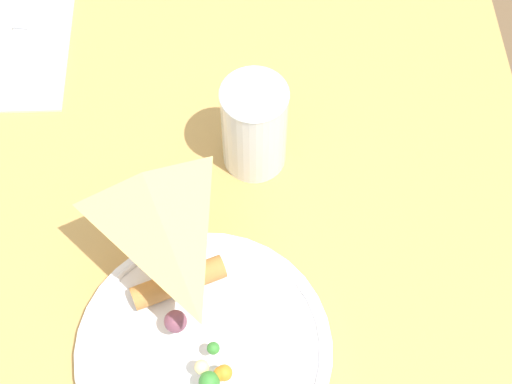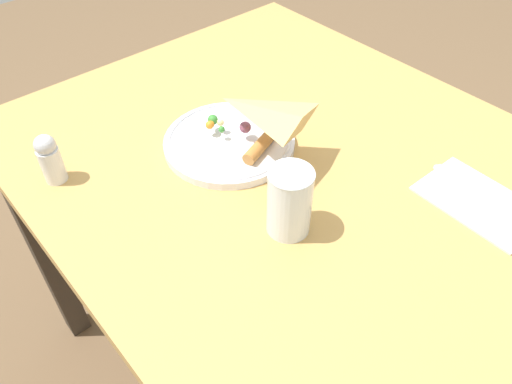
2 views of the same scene
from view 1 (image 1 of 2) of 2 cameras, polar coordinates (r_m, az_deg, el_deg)
name	(u,v)px [view 1 (image 1 of 2)]	position (r m, az deg, el deg)	size (l,w,h in m)	color
dining_table	(152,293)	(0.94, -7.56, -7.30)	(1.08, 0.89, 0.77)	tan
plate_pizza	(204,349)	(0.78, -3.83, -11.29)	(0.25, 0.25, 0.05)	white
milk_glass	(254,128)	(0.84, -0.12, 4.67)	(0.07, 0.07, 0.12)	white
napkin_folded	(16,48)	(1.03, -17.05, 10.00)	(0.20, 0.13, 0.00)	white
butter_knife	(17,39)	(1.03, -16.96, 10.62)	(0.21, 0.06, 0.01)	#B2B2B7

